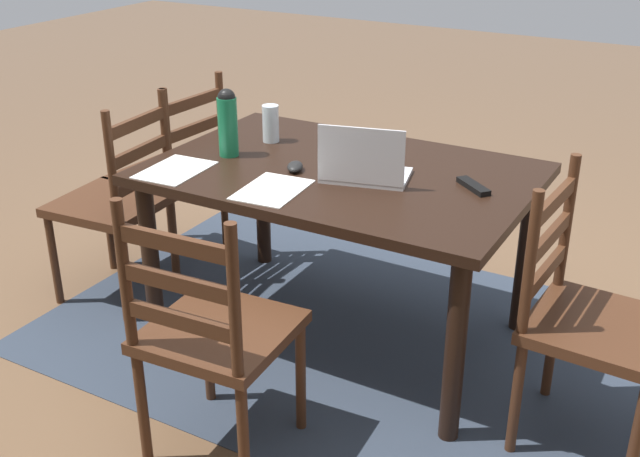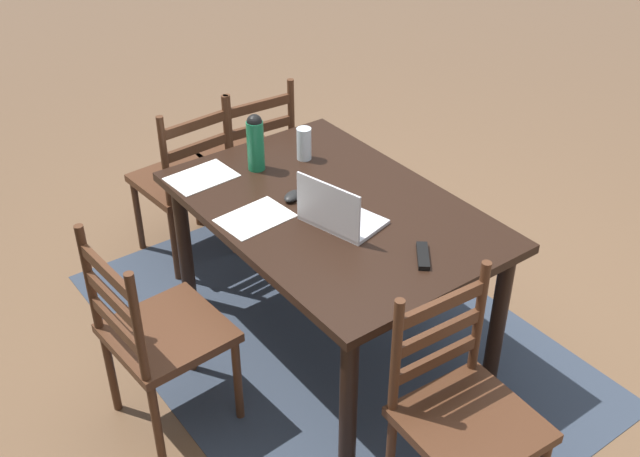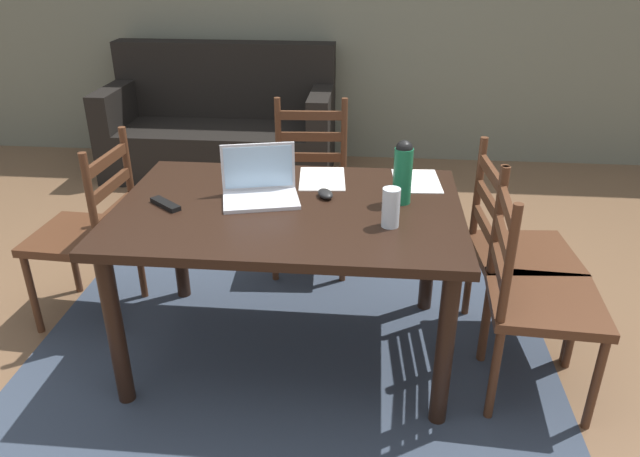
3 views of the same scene
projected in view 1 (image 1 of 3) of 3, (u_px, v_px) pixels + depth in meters
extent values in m
plane|color=brown|center=(339.00, 332.00, 3.35)|extent=(14.00, 14.00, 0.00)
cube|color=#333D4C|center=(339.00, 332.00, 3.34)|extent=(2.43, 1.69, 0.01)
cube|color=black|center=(341.00, 174.00, 3.05)|extent=(1.46, 0.98, 0.04)
cylinder|color=black|center=(525.00, 255.00, 3.24)|extent=(0.07, 0.07, 0.70)
cylinder|color=black|center=(263.00, 196.00, 3.82)|extent=(0.07, 0.07, 0.70)
cylinder|color=black|center=(455.00, 351.00, 2.58)|extent=(0.07, 0.07, 0.70)
cylinder|color=black|center=(151.00, 263.00, 3.16)|extent=(0.07, 0.07, 0.70)
cube|color=#4C2B19|center=(601.00, 328.00, 2.53)|extent=(0.46, 0.46, 0.04)
cylinder|color=#4C2B19|center=(636.00, 439.00, 2.39)|extent=(0.04, 0.04, 0.43)
cylinder|color=#4C2B19|center=(552.00, 345.00, 2.87)|extent=(0.04, 0.04, 0.43)
cylinder|color=#4C2B19|center=(516.00, 398.00, 2.58)|extent=(0.04, 0.04, 0.43)
cylinder|color=#4C2B19|center=(567.00, 224.00, 2.67)|extent=(0.04, 0.04, 0.50)
cylinder|color=#4C2B19|center=(530.00, 267.00, 2.38)|extent=(0.04, 0.04, 0.50)
cube|color=#4C2B19|center=(546.00, 271.00, 2.57)|extent=(0.04, 0.36, 0.05)
cube|color=#4C2B19|center=(550.00, 237.00, 2.51)|extent=(0.04, 0.36, 0.05)
cube|color=#4C2B19|center=(555.00, 201.00, 2.46)|extent=(0.04, 0.36, 0.05)
cube|color=#4C2B19|center=(110.00, 204.00, 3.48)|extent=(0.47, 0.47, 0.04)
cylinder|color=#4C2B19|center=(54.00, 260.00, 3.49)|extent=(0.04, 0.04, 0.43)
cylinder|color=#4C2B19|center=(109.00, 228.00, 3.80)|extent=(0.04, 0.04, 0.43)
cylinder|color=#4C2B19|center=(123.00, 277.00, 3.34)|extent=(0.04, 0.04, 0.43)
cylinder|color=#4C2B19|center=(174.00, 243.00, 3.66)|extent=(0.04, 0.04, 0.43)
cylinder|color=#4C2B19|center=(112.00, 171.00, 3.14)|extent=(0.04, 0.04, 0.50)
cylinder|color=#4C2B19|center=(167.00, 144.00, 3.45)|extent=(0.04, 0.04, 0.50)
cube|color=#4C2B19|center=(143.00, 179.00, 3.34)|extent=(0.05, 0.36, 0.05)
cube|color=#4C2B19|center=(140.00, 151.00, 3.29)|extent=(0.05, 0.36, 0.05)
cube|color=#4C2B19|center=(138.00, 123.00, 3.23)|extent=(0.05, 0.36, 0.05)
cube|color=#4C2B19|center=(167.00, 176.00, 3.79)|extent=(0.47, 0.47, 0.04)
cylinder|color=#4C2B19|center=(115.00, 225.00, 3.83)|extent=(0.04, 0.04, 0.43)
cylinder|color=#4C2B19|center=(169.00, 201.00, 4.13)|extent=(0.04, 0.04, 0.43)
cylinder|color=#4C2B19|center=(173.00, 244.00, 3.65)|extent=(0.04, 0.04, 0.43)
cylinder|color=#4C2B19|center=(225.00, 216.00, 3.94)|extent=(0.04, 0.04, 0.43)
cylinder|color=#4C2B19|center=(166.00, 145.00, 3.44)|extent=(0.04, 0.04, 0.50)
cylinder|color=#4C2B19|center=(221.00, 124.00, 3.73)|extent=(0.04, 0.04, 0.50)
cube|color=#4C2B19|center=(196.00, 154.00, 3.63)|extent=(0.05, 0.36, 0.05)
cube|color=#4C2B19|center=(194.00, 129.00, 3.58)|extent=(0.05, 0.36, 0.05)
cube|color=#4C2B19|center=(193.00, 102.00, 3.52)|extent=(0.05, 0.36, 0.05)
cube|color=#4C2B19|center=(220.00, 332.00, 2.51)|extent=(0.47, 0.47, 0.04)
cylinder|color=#4C2B19|center=(208.00, 350.00, 2.84)|extent=(0.04, 0.04, 0.43)
cylinder|color=#4C2B19|center=(301.00, 376.00, 2.69)|extent=(0.04, 0.04, 0.43)
cylinder|color=#4C2B19|center=(142.00, 408.00, 2.53)|extent=(0.04, 0.04, 0.43)
cylinder|color=#4C2B19|center=(243.00, 442.00, 2.37)|extent=(0.04, 0.04, 0.43)
cylinder|color=#4C2B19|center=(125.00, 277.00, 2.32)|extent=(0.04, 0.04, 0.50)
cylinder|color=#4C2B19|center=(235.00, 305.00, 2.17)|extent=(0.04, 0.04, 0.50)
cube|color=#4C2B19|center=(180.00, 321.00, 2.28)|extent=(0.36, 0.05, 0.05)
cube|color=#4C2B19|center=(177.00, 283.00, 2.23)|extent=(0.36, 0.05, 0.05)
cube|color=#4C2B19|center=(174.00, 244.00, 2.18)|extent=(0.36, 0.05, 0.05)
cube|color=silver|center=(366.00, 175.00, 2.95)|extent=(0.36, 0.29, 0.02)
cube|color=silver|center=(361.00, 156.00, 2.81)|extent=(0.31, 0.09, 0.21)
cube|color=#A5CCEA|center=(361.00, 155.00, 2.82)|extent=(0.29, 0.08, 0.19)
cylinder|color=#197247|center=(228.00, 127.00, 3.14)|extent=(0.08, 0.08, 0.24)
sphere|color=black|center=(226.00, 98.00, 3.09)|extent=(0.07, 0.07, 0.07)
cylinder|color=silver|center=(271.00, 124.00, 3.32)|extent=(0.07, 0.07, 0.16)
ellipsoid|color=black|center=(295.00, 167.00, 3.01)|extent=(0.10, 0.12, 0.03)
cube|color=black|center=(473.00, 186.00, 2.85)|extent=(0.16, 0.14, 0.02)
cube|color=white|center=(272.00, 190.00, 2.84)|extent=(0.23, 0.31, 0.00)
cube|color=white|center=(175.00, 170.00, 3.02)|extent=(0.23, 0.31, 0.00)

